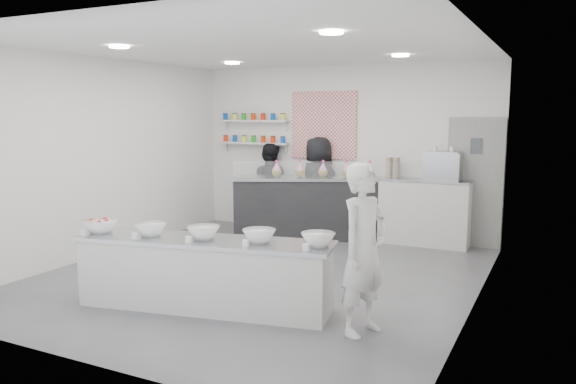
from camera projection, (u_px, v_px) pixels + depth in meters
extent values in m
plane|color=#515156|center=(261.00, 276.00, 7.56)|extent=(6.00, 6.00, 0.00)
plane|color=white|center=(259.00, 48.00, 7.13)|extent=(6.00, 6.00, 0.00)
plane|color=white|center=(342.00, 151.00, 10.01)|extent=(5.50, 0.00, 5.50)
plane|color=white|center=(103.00, 157.00, 8.56)|extent=(0.00, 6.00, 6.00)
plane|color=white|center=(479.00, 176.00, 6.14)|extent=(0.00, 6.00, 6.00)
cube|color=gray|center=(475.00, 183.00, 9.03)|extent=(0.88, 0.04, 2.10)
cube|color=#CB4044|center=(324.00, 125.00, 10.08)|extent=(1.25, 0.03, 1.20)
cube|color=silver|center=(254.00, 143.00, 10.68)|extent=(1.45, 0.22, 0.04)
cube|color=silver|center=(254.00, 121.00, 10.62)|extent=(1.45, 0.22, 0.04)
cylinder|color=white|center=(119.00, 47.00, 6.87)|extent=(0.24, 0.24, 0.02)
cylinder|color=white|center=(332.00, 33.00, 5.63)|extent=(0.24, 0.24, 0.02)
cylinder|color=white|center=(232.00, 63.00, 9.17)|extent=(0.24, 0.24, 0.02)
cylinder|color=white|center=(401.00, 56.00, 7.94)|extent=(0.24, 0.24, 0.02)
cube|color=silver|center=(204.00, 274.00, 6.27)|extent=(2.99, 1.21, 0.79)
cube|color=black|center=(334.00, 208.00, 9.72)|extent=(3.44, 2.03, 1.08)
cube|color=white|center=(336.00, 170.00, 9.32)|extent=(3.13, 1.45, 0.29)
cube|color=silver|center=(424.00, 212.00, 9.26)|extent=(1.47, 0.47, 1.09)
cube|color=#93969E|center=(443.00, 166.00, 9.04)|extent=(0.58, 0.40, 0.45)
imported|color=silver|center=(364.00, 250.00, 5.51)|extent=(0.58, 0.72, 1.71)
imported|color=black|center=(269.00, 186.00, 10.53)|extent=(0.88, 0.75, 1.61)
imported|color=black|center=(318.00, 186.00, 10.08)|extent=(0.99, 0.81, 1.75)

